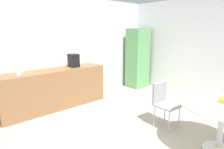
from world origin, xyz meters
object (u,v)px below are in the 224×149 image
round_table (223,111)px  chair_gray (163,99)px  locker_cabinet (138,58)px  mug_white (19,73)px  coffee_maker (74,60)px

round_table → chair_gray: bearing=87.1°
locker_cabinet → chair_gray: locker_cabinet is taller
locker_cabinet → mug_white: locker_cabinet is taller
locker_cabinet → mug_white: (-3.54, 0.00, 0.03)m
chair_gray → mug_white: 2.84m
round_table → coffee_maker: size_ratio=3.84×
mug_white → coffee_maker: 1.31m
round_table → mug_white: bearing=120.1°
mug_white → coffee_maker: coffee_maker is taller
chair_gray → locker_cabinet: bearing=51.4°
mug_white → coffee_maker: (1.31, 0.10, 0.11)m
round_table → mug_white: 3.63m
round_table → chair_gray: 1.04m
locker_cabinet → coffee_maker: bearing=177.4°
coffee_maker → round_table: bearing=-81.1°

